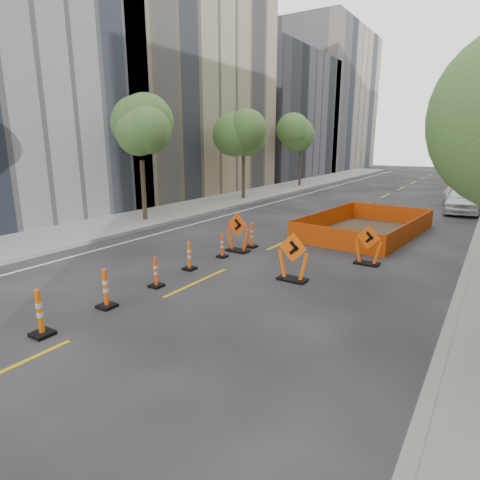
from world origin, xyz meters
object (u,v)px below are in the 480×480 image
Objects in this scene: channelizer_6 at (222,246)px; chevron_sign_left at (238,232)px; parked_car_far at (469,182)px; parked_car_mid at (462,191)px; channelizer_2 at (40,313)px; chevron_sign_right at (368,245)px; channelizer_3 at (105,288)px; parked_car_near at (462,199)px; channelizer_5 at (189,255)px; channelizer_7 at (252,235)px; channelizer_4 at (156,272)px; chevron_sign_center at (293,257)px.

chevron_sign_left is (0.05, 1.01, 0.33)m from channelizer_6.
parked_car_mid is at bearing -108.32° from parked_car_far.
chevron_sign_right reaches higher than channelizer_2.
channelizer_3 is 34.47m from parked_car_far.
chevron_sign_right is (4.82, 1.05, -0.07)m from chevron_sign_left.
parked_car_near is at bearing 90.97° from chevron_sign_right.
channelizer_3 is at bearing -86.38° from channelizer_5.
channelizer_3 is at bearing -90.24° from channelizer_7.
channelizer_4 is 0.62× the size of chevron_sign_center.
channelizer_4 is at bearing -87.51° from channelizer_6.
channelizer_6 is 17.29m from parked_car_near.
parked_car_mid is at bearing 77.91° from channelizer_2.
channelizer_6 is (0.07, 1.84, -0.05)m from channelizer_5.
channelizer_6 is (-0.16, 5.52, -0.08)m from channelizer_3.
chevron_sign_center is 17.19m from parked_car_near.
channelizer_2 reaches higher than channelizer_6.
chevron_sign_center is (3.21, 4.60, 0.23)m from channelizer_3.
parked_car_near is at bearing -81.13° from parked_car_mid.
channelizer_2 is 10.52m from chevron_sign_right.
parked_car_near is at bearing 65.22° from channelizer_7.
channelizer_2 is 0.24× the size of parked_car_near.
channelizer_2 is at bearing -89.34° from channelizer_4.
channelizer_3 is 0.69× the size of chevron_sign_left.
channelizer_6 is 5.30m from chevron_sign_right.
parked_car_far reaches higher than channelizer_6.
chevron_sign_left is 1.01× the size of chevron_sign_center.
chevron_sign_left reaches higher than chevron_sign_center.
chevron_sign_center is (3.21, 2.76, 0.29)m from channelizer_4.
parked_car_far is (6.11, 35.75, 0.23)m from channelizer_2.
channelizer_7 is 0.22× the size of parked_car_near.
channelizer_3 reaches higher than channelizer_4.
parked_car_near reaches higher than channelizer_2.
chevron_sign_left is (-0.11, 4.69, 0.31)m from channelizer_4.
parked_car_mid is (6.15, 26.67, 0.20)m from channelizer_3.
channelizer_5 is at bearing 92.86° from channelizer_2.
parked_car_mid is 0.83× the size of parked_car_far.
chevron_sign_left is 0.29× the size of parked_car_far.
channelizer_5 is at bearing -92.30° from channelizer_6.
channelizer_5 is at bearing 93.62° from channelizer_3.
channelizer_4 is 5.52m from channelizer_7.
chevron_sign_center reaches higher than parked_car_mid.
chevron_sign_right is at bearing -89.71° from parked_car_mid.
chevron_sign_right is at bearing 22.92° from channelizer_6.
parked_car_near is at bearing 71.57° from channelizer_4.
parked_car_mid is 7.24m from parked_car_far.
parked_car_mid is (6.31, 21.15, 0.29)m from channelizer_6.
chevron_sign_left is 3.84m from chevron_sign_center.
channelizer_5 is 1.84m from channelizer_6.
parked_car_far reaches higher than channelizer_4.
parked_car_near is at bearing 74.42° from channelizer_2.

